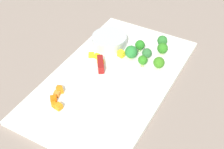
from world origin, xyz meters
The scene contains 21 objects.
ground_plane centered at (0.00, 0.00, 0.00)m, with size 4.00×4.00×0.00m, color gray.
cutting_board centered at (0.00, 0.00, 0.01)m, with size 0.55×0.32×0.01m, color white.
prep_bowl centered at (0.13, 0.08, 0.03)m, with size 0.11×0.11×0.03m, color #B4BABD.
chef_knife centered at (-0.04, 0.01, 0.02)m, with size 0.30×0.22×0.02m.
carrot_dice_0 centered at (-0.14, 0.09, 0.02)m, with size 0.01×0.01×0.01m, color orange.
carrot_dice_1 centered at (-0.12, 0.09, 0.02)m, with size 0.02×0.02×0.02m, color orange.
carrot_dice_2 centered at (-0.15, 0.09, 0.02)m, with size 0.02×0.01×0.01m, color orange.
carrot_dice_3 centered at (-0.11, 0.10, 0.02)m, with size 0.01×0.01×0.01m, color orange.
carrot_dice_4 centered at (-0.17, 0.06, 0.02)m, with size 0.02×0.02×0.02m, color orange.
carrot_dice_5 centered at (-0.17, 0.07, 0.02)m, with size 0.01×0.01×0.01m, color orange.
pepper_dice_0 centered at (0.10, 0.02, 0.02)m, with size 0.02×0.02×0.02m, color yellow.
pepper_dice_1 centered at (0.04, 0.06, 0.02)m, with size 0.02×0.02×0.02m, color yellow.
pepper_dice_2 centered at (0.06, 0.08, 0.02)m, with size 0.02×0.01×0.01m, color yellow.
pepper_dice_3 centered at (0.05, 0.10, 0.02)m, with size 0.01×0.02×0.01m, color yellow.
broccoli_floret_0 centered at (0.15, -0.01, 0.03)m, with size 0.03×0.03×0.04m.
broccoli_floret_1 centered at (0.10, -0.10, 0.03)m, with size 0.03×0.03×0.04m.
broccoli_floret_2 centered at (0.13, -0.05, 0.03)m, with size 0.03×0.03×0.03m.
broccoli_floret_3 centered at (0.17, -0.08, 0.03)m, with size 0.03×0.03×0.04m.
broccoli_floret_4 centered at (0.09, -0.05, 0.03)m, with size 0.03×0.03×0.04m.
broccoli_floret_5 centered at (0.11, -0.01, 0.03)m, with size 0.04×0.04×0.04m.
broccoli_floret_6 centered at (0.21, -0.07, 0.03)m, with size 0.03×0.03×0.04m.
Camera 1 is at (-0.60, -0.33, 0.62)m, focal length 52.02 mm.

